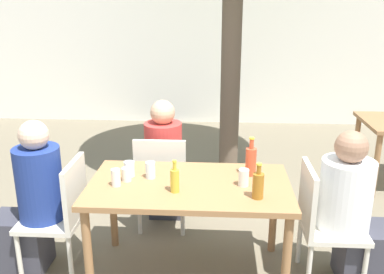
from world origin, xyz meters
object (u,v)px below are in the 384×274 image
at_px(drinking_glass_2, 150,170).
at_px(oil_cruet_1, 175,180).
at_px(person_seated_2, 165,166).
at_px(amber_bottle_2, 258,185).
at_px(soda_bottle_0, 251,161).
at_px(person_seated_0, 31,205).
at_px(dining_table_front, 189,194).
at_px(drinking_glass_4, 116,178).
at_px(drinking_glass_1, 244,178).
at_px(patio_chair_2, 162,178).
at_px(person_seated_1, 355,216).
at_px(patio_chair_0, 62,210).
at_px(drinking_glass_0, 129,169).
at_px(drinking_glass_3, 127,174).
at_px(patio_chair_1, 322,218).

bearing_deg(drinking_glass_2, oil_cruet_1, -48.19).
distance_m(person_seated_2, amber_bottle_2, 1.36).
relative_size(soda_bottle_0, drinking_glass_2, 2.41).
bearing_deg(person_seated_0, dining_table_front, 90.00).
xyz_separation_m(dining_table_front, drinking_glass_4, (-0.51, -0.07, 0.15)).
distance_m(amber_bottle_2, drinking_glass_1, 0.21).
distance_m(patio_chair_2, person_seated_1, 1.61).
xyz_separation_m(patio_chair_0, amber_bottle_2, (1.42, -0.21, 0.34)).
bearing_deg(person_seated_2, drinking_glass_0, 78.07).
distance_m(oil_cruet_1, drinking_glass_4, 0.43).
bearing_deg(amber_bottle_2, person_seated_1, 16.01).
height_order(patio_chair_0, drinking_glass_4, patio_chair_0).
xyz_separation_m(person_seated_1, amber_bottle_2, (-0.72, -0.21, 0.32)).
bearing_deg(drinking_glass_3, drinking_glass_1, -2.19).
bearing_deg(drinking_glass_3, person_seated_1, -0.60).
distance_m(amber_bottle_2, drinking_glass_2, 0.81).
relative_size(dining_table_front, drinking_glass_1, 11.83).
distance_m(patio_chair_0, person_seated_2, 1.10).
xyz_separation_m(drinking_glass_0, drinking_glass_3, (-0.00, -0.09, -0.01)).
xyz_separation_m(person_seated_0, drinking_glass_0, (0.73, 0.10, 0.27)).
xyz_separation_m(soda_bottle_0, drinking_glass_2, (-0.73, -0.10, -0.05)).
bearing_deg(drinking_glass_4, patio_chair_2, 72.76).
distance_m(patio_chair_0, drinking_glass_4, 0.54).
height_order(dining_table_front, oil_cruet_1, oil_cruet_1).
relative_size(patio_chair_0, oil_cruet_1, 3.88).
xyz_separation_m(soda_bottle_0, amber_bottle_2, (0.02, -0.39, -0.02)).
bearing_deg(person_seated_1, dining_table_front, 90.00).
height_order(dining_table_front, amber_bottle_2, amber_bottle_2).
bearing_deg(amber_bottle_2, drinking_glass_3, 166.35).
bearing_deg(patio_chair_2, drinking_glass_2, 89.75).
bearing_deg(drinking_glass_0, person_seated_0, -171.92).
bearing_deg(drinking_glass_3, patio_chair_0, -178.01).
xyz_separation_m(oil_cruet_1, drinking_glass_1, (0.47, 0.13, -0.03)).
xyz_separation_m(drinking_glass_1, drinking_glass_2, (-0.67, 0.10, 0.00)).
relative_size(person_seated_2, oil_cruet_1, 5.10).
distance_m(patio_chair_1, person_seated_1, 0.23).
height_order(drinking_glass_2, drinking_glass_3, drinking_glass_2).
distance_m(drinking_glass_1, drinking_glass_2, 0.68).
relative_size(amber_bottle_2, drinking_glass_2, 2.01).
bearing_deg(person_seated_1, person_seated_0, 90.00).
distance_m(amber_bottle_2, drinking_glass_0, 0.97).
height_order(drinking_glass_0, drinking_glass_2, drinking_glass_2).
bearing_deg(drinking_glass_4, patio_chair_0, 170.65).
bearing_deg(drinking_glass_1, patio_chair_2, 135.54).
xyz_separation_m(soda_bottle_0, drinking_glass_1, (-0.06, -0.20, -0.05)).
xyz_separation_m(oil_cruet_1, drinking_glass_4, (-0.42, 0.07, -0.03)).
bearing_deg(drinking_glass_2, person_seated_1, -3.12).
relative_size(patio_chair_0, patio_chair_1, 1.00).
xyz_separation_m(drinking_glass_3, drinking_glass_4, (-0.06, -0.09, 0.01)).
height_order(amber_bottle_2, drinking_glass_3, amber_bottle_2).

